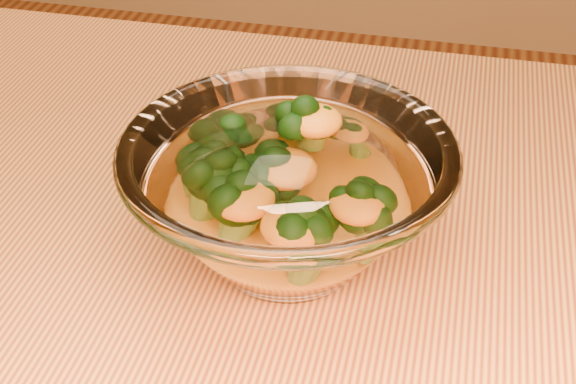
{
  "coord_description": "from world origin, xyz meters",
  "views": [
    {
      "loc": [
        0.1,
        -0.39,
        1.14
      ],
      "look_at": [
        0.0,
        0.04,
        0.81
      ],
      "focal_mm": 50.0,
      "sensor_mm": 36.0,
      "label": 1
    }
  ],
  "objects": [
    {
      "name": "glass_bowl",
      "position": [
        0.0,
        0.04,
        0.8
      ],
      "size": [
        0.23,
        0.23,
        0.1
      ],
      "color": "white",
      "rests_on": "table"
    },
    {
      "name": "cheese_sauce",
      "position": [
        0.0,
        0.04,
        0.78
      ],
      "size": [
        0.12,
        0.12,
        0.03
      ],
      "primitive_type": "ellipsoid",
      "color": "orange",
      "rests_on": "glass_bowl"
    },
    {
      "name": "broccoli_heap",
      "position": [
        -0.01,
        0.05,
        0.82
      ],
      "size": [
        0.16,
        0.16,
        0.08
      ],
      "color": "black",
      "rests_on": "cheese_sauce"
    }
  ]
}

